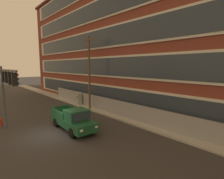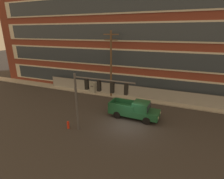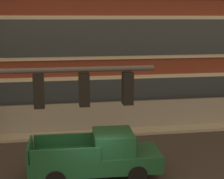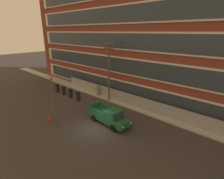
# 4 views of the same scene
# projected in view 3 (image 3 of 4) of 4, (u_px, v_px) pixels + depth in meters

# --- Properties ---
(sidewalk_building_side) EXTENTS (80.00, 1.91, 0.16)m
(sidewalk_building_side) POSITION_uv_depth(u_px,v_px,m) (81.00, 132.00, 20.02)
(sidewalk_building_side) COLOR #9E9B93
(sidewalk_building_side) RESTS_ON ground
(chain_link_fence) EXTENTS (35.90, 0.06, 1.83)m
(chain_link_fence) POSITION_uv_depth(u_px,v_px,m) (118.00, 116.00, 20.25)
(chain_link_fence) COLOR gray
(chain_link_fence) RESTS_ON ground
(traffic_signal_mast) EXTENTS (5.59, 0.43, 5.56)m
(traffic_signal_mast) POSITION_uv_depth(u_px,v_px,m) (23.00, 112.00, 9.07)
(traffic_signal_mast) COLOR #4C4C51
(traffic_signal_mast) RESTS_ON ground
(pickup_truck_dark_green) EXTENTS (5.54, 2.13, 1.96)m
(pickup_truck_dark_green) POSITION_uv_depth(u_px,v_px,m) (98.00, 156.00, 14.36)
(pickup_truck_dark_green) COLOR #194C2D
(pickup_truck_dark_green) RESTS_ON ground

